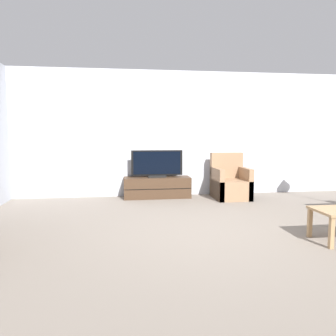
{
  "coord_description": "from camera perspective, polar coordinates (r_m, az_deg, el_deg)",
  "views": [
    {
      "loc": [
        -1.16,
        -4.13,
        1.35
      ],
      "look_at": [
        -0.5,
        0.61,
        0.85
      ],
      "focal_mm": 35.0,
      "sensor_mm": 36.0,
      "label": 1
    }
  ],
  "objects": [
    {
      "name": "armchair",
      "position": [
        7.0,
        10.76,
        -2.73
      ],
      "size": [
        0.7,
        0.76,
        0.94
      ],
      "color": "#937051",
      "rests_on": "ground"
    },
    {
      "name": "wall_back",
      "position": [
        7.2,
        1.35,
        5.98
      ],
      "size": [
        12.0,
        0.06,
        2.7
      ],
      "color": "silver",
      "rests_on": "ground"
    },
    {
      "name": "tv_stand",
      "position": [
        6.95,
        -1.91,
        -3.39
      ],
      "size": [
        1.4,
        0.44,
        0.44
      ],
      "color": "#422D1E",
      "rests_on": "ground"
    },
    {
      "name": "tv",
      "position": [
        6.88,
        -1.93,
        0.58
      ],
      "size": [
        1.08,
        0.18,
        0.57
      ],
      "color": "black",
      "rests_on": "tv_stand"
    },
    {
      "name": "ground_plane",
      "position": [
        4.49,
        7.53,
        -11.57
      ],
      "size": [
        24.0,
        24.0,
        0.0
      ],
      "primitive_type": "plane",
      "color": "slate"
    }
  ]
}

